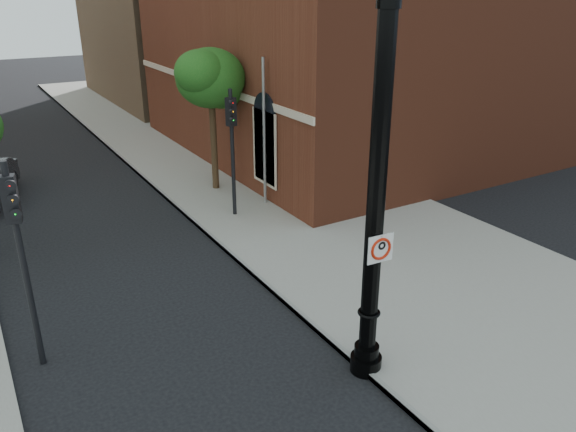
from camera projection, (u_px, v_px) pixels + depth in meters
ground at (266, 399)px, 10.48m from camera, size 120.00×120.00×0.00m
sidewalk_right at (277, 188)px, 21.24m from camera, size 8.00×60.00×0.12m
curb_edge at (178, 207)px, 19.36m from camera, size 0.10×60.00×0.14m
brick_wall_building at (416, 6)px, 26.81m from camera, size 22.30×16.30×12.50m
lamppost at (375, 212)px, 9.99m from camera, size 0.63×0.63×7.41m
no_parking_sign at (381, 248)px, 10.09m from camera, size 0.54×0.08×0.54m
traffic_signal_left at (18, 234)px, 10.38m from camera, size 0.32×0.37×4.30m
traffic_signal_right at (232, 133)px, 17.64m from camera, size 0.32×0.37×4.24m
utility_pole at (264, 135)px, 18.74m from camera, size 0.10×0.10×5.07m
street_tree_c at (211, 80)px, 19.65m from camera, size 2.89×2.62×5.21m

